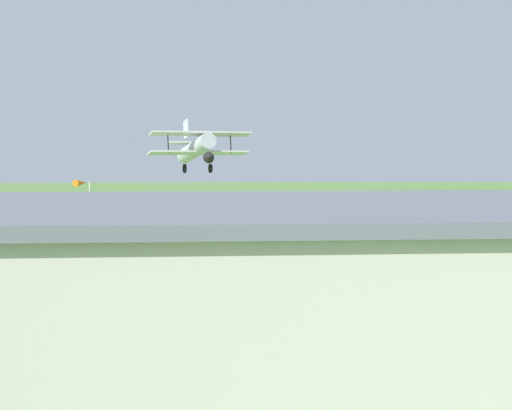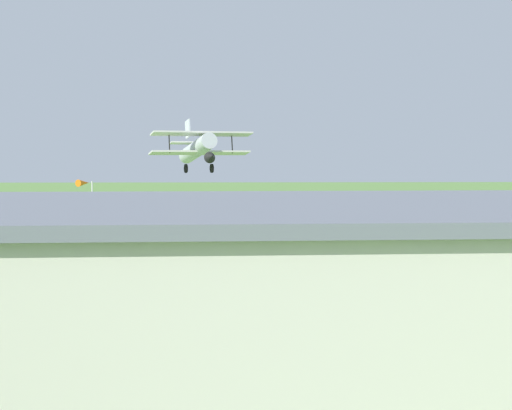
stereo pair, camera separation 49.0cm
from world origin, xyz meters
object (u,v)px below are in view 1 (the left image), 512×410
Objects in this scene: biplane at (197,148)px; windsock at (82,189)px; person_walking_on_apron at (180,296)px; hangar at (467,308)px.

biplane is 12.98m from windsock.
person_walking_on_apron is 0.24× the size of windsock.
person_walking_on_apron is at bearing 87.54° from biplane.
hangar is 24.00× the size of person_walking_on_apron.
windsock reaches higher than person_walking_on_apron.
hangar is at bearing 107.70° from biplane.
biplane is 1.12× the size of windsock.
hangar is 32.06m from biplane.
person_walking_on_apron is 23.45m from windsock.
hangar reaches higher than person_walking_on_apron.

